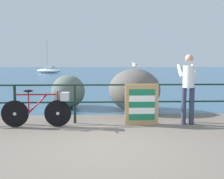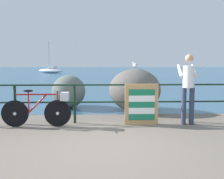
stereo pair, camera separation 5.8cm
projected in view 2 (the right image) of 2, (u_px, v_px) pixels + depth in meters
name	position (u px, v px, depth m)	size (l,w,h in m)	color
ground_plane	(102.00, 80.00, 24.66)	(120.00, 120.00, 0.10)	#6B6056
sea_surface	(102.00, 71.00, 52.58)	(120.00, 90.00, 0.01)	#2D5675
promenade_railing	(104.00, 99.00, 6.70)	(7.71, 0.07, 1.02)	black
bicycle	(42.00, 108.00, 6.31)	(1.70, 0.48, 0.92)	black
person_at_railing	(188.00, 86.00, 6.47)	(0.51, 0.66, 1.78)	#333851
folded_deckchair_stack	(141.00, 104.00, 6.50)	(0.84, 0.10, 1.04)	tan
breakwater_boulder_main	(135.00, 90.00, 8.39)	(1.68, 1.74, 1.37)	#605B56
breakwater_boulder_left	(69.00, 91.00, 9.01)	(1.16, 1.43, 1.14)	slate
seagull	(135.00, 65.00, 8.29)	(0.19, 0.34, 0.23)	gold
sailboat	(50.00, 70.00, 39.53)	(4.49, 3.22, 4.90)	white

